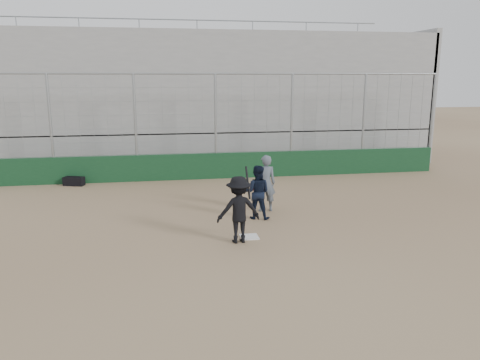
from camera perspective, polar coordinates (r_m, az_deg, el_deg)
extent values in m
plane|color=brown|center=(11.67, 1.15, -7.00)|extent=(90.00, 90.00, 0.00)
cube|color=white|center=(11.67, 1.15, -6.94)|extent=(0.44, 0.44, 0.02)
cube|color=#10321A|center=(18.24, -2.93, 1.77)|extent=(18.00, 0.25, 1.00)
cylinder|color=gray|center=(18.03, -2.98, 6.46)|extent=(0.10, 0.10, 4.00)
cylinder|color=gray|center=(21.05, 22.32, 6.42)|extent=(0.10, 0.10, 4.00)
cylinder|color=gray|center=(17.93, -3.05, 12.83)|extent=(18.00, 0.07, 0.07)
cube|color=gray|center=(23.06, -4.38, 4.76)|extent=(20.00, 6.70, 1.60)
cube|color=gray|center=(22.85, -4.50, 11.99)|extent=(20.00, 6.70, 4.20)
cube|color=gray|center=(25.77, 18.61, 9.66)|extent=(0.25, 6.70, 6.10)
cylinder|color=gray|center=(26.15, -5.28, 18.84)|extent=(20.00, 0.06, 0.06)
imported|color=black|center=(11.12, -0.17, -3.63)|extent=(1.09, 0.68, 1.61)
cylinder|color=black|center=(11.15, 0.96, -0.31)|extent=(0.07, 0.57, 0.71)
imported|color=black|center=(13.01, 2.08, -2.64)|extent=(0.90, 0.82, 1.00)
sphere|color=maroon|center=(12.91, 2.10, -0.90)|extent=(0.28, 0.28, 0.28)
imported|color=#4E5863|center=(13.72, 3.10, -0.74)|extent=(0.62, 0.42, 1.51)
cube|color=black|center=(18.10, -19.59, -0.14)|extent=(0.79, 0.52, 0.31)
cylinder|color=black|center=(18.07, -19.63, 0.40)|extent=(0.47, 0.18, 0.04)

